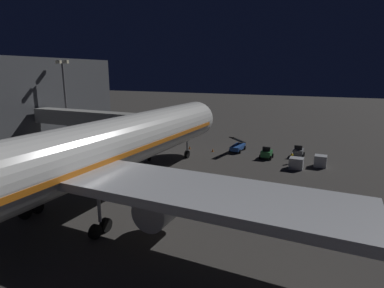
% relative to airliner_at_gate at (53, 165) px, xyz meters
% --- Properties ---
extents(ground_plane, '(320.00, 320.00, 0.00)m').
position_rel_airliner_at_gate_xyz_m(ground_plane, '(-0.00, -12.04, -5.72)').
color(ground_plane, '#383533').
extents(airliner_at_gate, '(48.86, 64.60, 18.84)m').
position_rel_airliner_at_gate_xyz_m(airliner_at_gate, '(0.00, 0.00, 0.00)').
color(airliner_at_gate, silver).
rests_on(airliner_at_gate, ground_plane).
extents(jet_bridge, '(25.05, 3.40, 7.35)m').
position_rel_airliner_at_gate_xyz_m(jet_bridge, '(13.27, -21.41, 0.10)').
color(jet_bridge, '#9E9E99').
rests_on(jet_bridge, ground_plane).
extents(apron_floodlight_mast, '(2.90, 0.50, 15.48)m').
position_rel_airliner_at_gate_xyz_m(apron_floodlight_mast, '(25.50, -25.60, 3.42)').
color(apron_floodlight_mast, '#59595E').
rests_on(apron_floodlight_mast, ground_plane).
extents(baggage_tug_lead, '(1.86, 2.26, 1.95)m').
position_rel_airliner_at_gate_xyz_m(baggage_tug_lead, '(-11.48, -30.64, -4.94)').
color(baggage_tug_lead, '#287038').
rests_on(baggage_tug_lead, ground_plane).
extents(belt_loader, '(1.96, 7.25, 3.15)m').
position_rel_airliner_at_gate_xyz_m(belt_loader, '(-5.93, -33.25, -4.87)').
color(belt_loader, '#234C9E').
rests_on(belt_loader, ground_plane).
extents(baggage_tug_spare, '(1.86, 2.35, 1.95)m').
position_rel_airliner_at_gate_xyz_m(baggage_tug_spare, '(-15.88, -33.78, -4.94)').
color(baggage_tug_spare, slate).
rests_on(baggage_tug_spare, ground_plane).
extents(baggage_container_near_belt, '(1.67, 1.65, 1.64)m').
position_rel_airliner_at_gate_xyz_m(baggage_container_near_belt, '(-19.48, -29.56, -4.90)').
color(baggage_container_near_belt, '#B7BABF').
rests_on(baggage_container_near_belt, ground_plane).
extents(baggage_container_far_row, '(1.86, 1.62, 1.57)m').
position_rel_airliner_at_gate_xyz_m(baggage_container_far_row, '(-16.46, -26.98, -4.93)').
color(baggage_container_far_row, '#B7BABF').
rests_on(baggage_container_far_row, ground_plane).
extents(ground_crew_under_port_wing, '(0.40, 0.40, 1.70)m').
position_rel_airliner_at_gate_xyz_m(ground_crew_under_port_wing, '(-15.51, -29.40, -4.78)').
color(ground_crew_under_port_wing, black).
rests_on(ground_crew_under_port_wing, ground_plane).
extents(traffic_cone_nose_port, '(0.36, 0.36, 0.55)m').
position_rel_airliner_at_gate_xyz_m(traffic_cone_nose_port, '(-2.20, -30.98, -5.44)').
color(traffic_cone_nose_port, orange).
rests_on(traffic_cone_nose_port, ground_plane).
extents(traffic_cone_nose_starboard, '(0.36, 0.36, 0.55)m').
position_rel_airliner_at_gate_xyz_m(traffic_cone_nose_starboard, '(2.20, -30.98, -5.44)').
color(traffic_cone_nose_starboard, orange).
rests_on(traffic_cone_nose_starboard, ground_plane).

